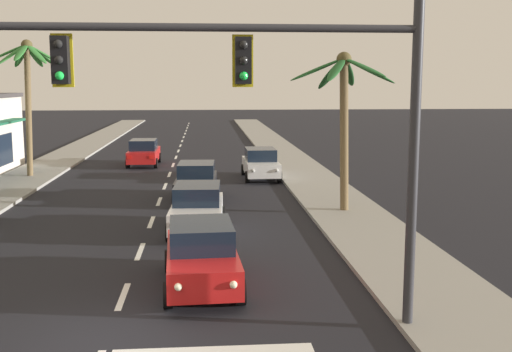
% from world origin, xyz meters
% --- Properties ---
extents(ground_plane, '(220.00, 220.00, 0.00)m').
position_xyz_m(ground_plane, '(0.00, 0.00, 0.00)').
color(ground_plane, black).
extents(sidewalk_right, '(3.20, 110.00, 0.14)m').
position_xyz_m(sidewalk_right, '(7.80, 20.00, 0.07)').
color(sidewalk_right, gray).
rests_on(sidewalk_right, ground).
extents(sidewalk_left, '(3.20, 110.00, 0.14)m').
position_xyz_m(sidewalk_left, '(-7.80, 20.00, 0.07)').
color(sidewalk_left, gray).
rests_on(sidewalk_left, ground).
extents(lane_markings, '(4.28, 89.21, 0.01)m').
position_xyz_m(lane_markings, '(0.44, 20.36, 0.00)').
color(lane_markings, silver).
rests_on(lane_markings, ground).
extents(traffic_signal_mast, '(11.30, 0.41, 7.22)m').
position_xyz_m(traffic_signal_mast, '(2.98, 0.22, 5.08)').
color(traffic_signal_mast, '#2D2D33').
rests_on(traffic_signal_mast, ground).
extents(sedan_lead_at_stop_bar, '(2.11, 4.51, 1.68)m').
position_xyz_m(sedan_lead_at_stop_bar, '(1.96, 3.36, 0.85)').
color(sedan_lead_at_stop_bar, red).
rests_on(sedan_lead_at_stop_bar, ground).
extents(sedan_third_in_queue, '(2.08, 4.50, 1.68)m').
position_xyz_m(sedan_third_in_queue, '(1.78, 9.46, 0.85)').
color(sedan_third_in_queue, silver).
rests_on(sedan_third_in_queue, ground).
extents(sedan_fifth_in_queue, '(2.09, 4.50, 1.68)m').
position_xyz_m(sedan_fifth_in_queue, '(1.67, 15.56, 0.85)').
color(sedan_fifth_in_queue, black).
rests_on(sedan_fifth_in_queue, ground).
extents(sedan_oncoming_far, '(1.97, 4.46, 1.68)m').
position_xyz_m(sedan_oncoming_far, '(-1.84, 27.62, 0.85)').
color(sedan_oncoming_far, red).
rests_on(sedan_oncoming_far, ground).
extents(sedan_parked_nearest_kerb, '(1.99, 4.47, 1.68)m').
position_xyz_m(sedan_parked_nearest_kerb, '(5.14, 21.48, 0.85)').
color(sedan_parked_nearest_kerb, silver).
rests_on(sedan_parked_nearest_kerb, ground).
extents(palm_left_third, '(4.04, 4.06, 7.60)m').
position_xyz_m(palm_left_third, '(-7.53, 22.79, 5.62)').
color(palm_left_third, brown).
rests_on(palm_left_third, ground).
extents(palm_right_second, '(4.27, 3.95, 6.48)m').
position_xyz_m(palm_right_second, '(7.63, 12.12, 4.69)').
color(palm_right_second, brown).
rests_on(palm_right_second, ground).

